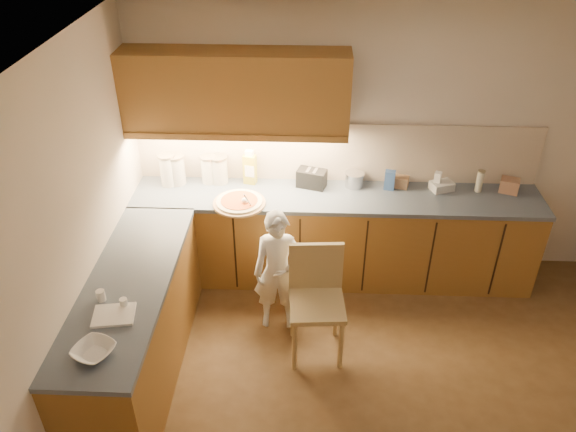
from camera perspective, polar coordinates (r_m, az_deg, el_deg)
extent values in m
plane|color=brown|center=(4.55, 10.03, -19.41)|extent=(4.50, 4.50, 0.00)
cube|color=beige|center=(5.30, 9.14, 7.25)|extent=(4.50, 0.04, 2.60)
cube|color=beige|center=(3.91, -22.66, -5.40)|extent=(0.04, 4.00, 2.60)
cube|color=white|center=(2.98, 14.91, 12.95)|extent=(4.50, 4.00, 0.04)
cube|color=olive|center=(5.44, 4.71, -2.18)|extent=(3.75, 0.60, 0.88)
cube|color=olive|center=(4.63, -15.10, -10.93)|extent=(0.60, 2.00, 0.88)
cube|color=#445062|center=(5.19, 4.94, 1.97)|extent=(3.77, 0.62, 0.04)
cube|color=#445062|center=(4.33, -15.97, -6.53)|extent=(0.62, 2.02, 0.04)
cube|color=black|center=(5.35, -11.79, -3.59)|extent=(0.02, 0.01, 0.80)
cube|color=black|center=(5.24, -5.39, -3.83)|extent=(0.02, 0.01, 0.80)
cube|color=black|center=(5.19, 1.20, -4.02)|extent=(0.02, 0.01, 0.80)
cube|color=black|center=(5.22, 7.82, -4.15)|extent=(0.02, 0.01, 0.80)
cube|color=black|center=(5.31, 14.28, -4.24)|extent=(0.02, 0.01, 0.80)
cube|color=black|center=(5.47, 20.45, -4.26)|extent=(0.02, 0.01, 0.80)
cube|color=beige|center=(5.29, 5.01, 6.44)|extent=(3.75, 0.02, 0.58)
cube|color=olive|center=(4.93, -5.33, 12.48)|extent=(1.95, 0.35, 0.70)
cube|color=olive|center=(4.90, -5.38, 7.93)|extent=(1.95, 0.02, 0.06)
cylinder|color=tan|center=(5.04, -4.97, 1.31)|extent=(0.47, 0.47, 0.02)
cylinder|color=beige|center=(5.03, -4.98, 1.49)|extent=(0.41, 0.41, 0.02)
cylinder|color=#B54318|center=(5.02, -4.98, 1.60)|extent=(0.33, 0.33, 0.01)
sphere|color=white|center=(4.97, -4.40, 1.57)|extent=(0.06, 0.06, 0.06)
cylinder|color=white|center=(4.90, -4.04, 1.50)|extent=(0.08, 0.09, 0.19)
imported|color=white|center=(4.78, -1.02, -5.69)|extent=(0.43, 0.30, 1.15)
cylinder|color=tan|center=(4.61, 0.66, -13.10)|extent=(0.04, 0.04, 0.49)
cylinder|color=tan|center=(4.64, 5.39, -12.95)|extent=(0.04, 0.04, 0.49)
cylinder|color=tan|center=(4.87, 0.49, -9.94)|extent=(0.04, 0.04, 0.49)
cylinder|color=tan|center=(4.90, 4.91, -9.81)|extent=(0.04, 0.04, 0.49)
cube|color=tan|center=(4.56, 2.96, -9.01)|extent=(0.47, 0.47, 0.04)
cube|color=tan|center=(4.56, 2.86, -5.07)|extent=(0.44, 0.07, 0.44)
imported|color=white|center=(3.80, -19.14, -12.84)|extent=(0.33, 0.33, 0.06)
cylinder|color=white|center=(5.38, -12.10, 4.51)|extent=(0.15, 0.15, 0.29)
cylinder|color=gray|center=(5.30, -12.30, 6.00)|extent=(0.16, 0.16, 0.02)
cylinder|color=beige|center=(5.38, -11.26, 4.56)|extent=(0.16, 0.16, 0.27)
cylinder|color=tan|center=(5.32, -11.43, 5.95)|extent=(0.17, 0.17, 0.02)
cylinder|color=silver|center=(5.36, -8.06, 4.63)|extent=(0.14, 0.14, 0.26)
cylinder|color=tan|center=(5.29, -8.18, 5.94)|extent=(0.15, 0.15, 0.02)
cylinder|color=beige|center=(5.35, -7.01, 4.62)|extent=(0.16, 0.16, 0.25)
cylinder|color=gray|center=(5.28, -7.11, 5.92)|extent=(0.17, 0.17, 0.02)
cube|color=gold|center=(5.30, -3.89, 4.76)|extent=(0.13, 0.11, 0.29)
cube|color=white|center=(5.22, -3.96, 6.40)|extent=(0.08, 0.07, 0.05)
cube|color=black|center=(5.26, 2.42, 3.84)|extent=(0.30, 0.22, 0.17)
cube|color=#A6A6AA|center=(5.23, 2.09, 4.74)|extent=(0.06, 0.12, 0.00)
cube|color=#A6A6AA|center=(5.21, 2.79, 4.62)|extent=(0.06, 0.12, 0.00)
cylinder|color=#B8B8BD|center=(5.31, 6.76, 3.67)|extent=(0.17, 0.17, 0.13)
cylinder|color=#B8B8BD|center=(5.27, 6.81, 4.33)|extent=(0.18, 0.18, 0.01)
cube|color=#34589D|center=(5.29, 10.29, 3.61)|extent=(0.10, 0.08, 0.19)
cube|color=tan|center=(5.37, 11.32, 3.44)|extent=(0.17, 0.15, 0.11)
cube|color=white|center=(5.39, 14.92, 3.47)|extent=(0.08, 0.08, 0.18)
cube|color=silver|center=(5.41, 15.35, 2.96)|extent=(0.24, 0.20, 0.08)
cylinder|color=silver|center=(5.46, 18.89, 3.33)|extent=(0.06, 0.06, 0.20)
cylinder|color=gray|center=(5.42, 19.09, 4.31)|extent=(0.07, 0.07, 0.01)
cube|color=#A57658|center=(5.57, 21.57, 2.90)|extent=(0.20, 0.18, 0.13)
cube|color=white|center=(4.04, -17.28, -9.59)|extent=(0.31, 0.26, 0.02)
cylinder|color=white|center=(4.18, -18.48, -7.67)|extent=(0.08, 0.08, 0.08)
cylinder|color=white|center=(4.08, -16.35, -8.47)|extent=(0.07, 0.07, 0.07)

